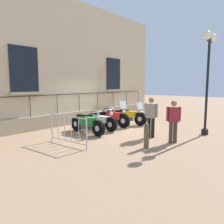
# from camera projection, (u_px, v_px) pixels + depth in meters

# --- Properties ---
(ground_plane) EXTENTS (60.00, 60.00, 0.00)m
(ground_plane) POSITION_uv_depth(u_px,v_px,m) (106.00, 127.00, 11.05)
(ground_plane) COLOR #9E7A5B
(building_facade) EXTENTS (0.82, 13.87, 6.53)m
(building_facade) POSITION_uv_depth(u_px,v_px,m) (74.00, 65.00, 12.15)
(building_facade) COLOR #C6B28E
(building_facade) RESTS_ON ground_plane
(motorcycle_green) EXTENTS (2.17, 0.58, 1.01)m
(motorcycle_green) POSITION_uv_depth(u_px,v_px,m) (87.00, 124.00, 9.62)
(motorcycle_green) COLOR black
(motorcycle_green) RESTS_ON ground_plane
(motorcycle_white) EXTENTS (2.06, 0.66, 1.01)m
(motorcycle_white) POSITION_uv_depth(u_px,v_px,m) (100.00, 121.00, 10.44)
(motorcycle_white) COLOR black
(motorcycle_white) RESTS_ON ground_plane
(motorcycle_red) EXTENTS (2.07, 0.56, 1.32)m
(motorcycle_red) POSITION_uv_depth(u_px,v_px,m) (113.00, 117.00, 11.24)
(motorcycle_red) COLOR black
(motorcycle_red) RESTS_ON ground_plane
(motorcycle_yellow) EXTENTS (2.16, 0.64, 1.20)m
(motorcycle_yellow) POSITION_uv_depth(u_px,v_px,m) (129.00, 116.00, 11.89)
(motorcycle_yellow) COLOR black
(motorcycle_yellow) RESTS_ON ground_plane
(lamppost) EXTENTS (0.34, 1.04, 4.22)m
(lamppost) POSITION_uv_depth(u_px,v_px,m) (208.00, 65.00, 9.10)
(lamppost) COLOR black
(lamppost) RESTS_ON ground_plane
(crowd_barrier) EXTENTS (1.86, 0.12, 1.05)m
(crowd_barrier) POSITION_uv_depth(u_px,v_px,m) (68.00, 129.00, 7.76)
(crowd_barrier) COLOR #B7B7BF
(crowd_barrier) RESTS_ON ground_plane
(bollard) EXTENTS (0.17, 0.17, 0.85)m
(bollard) POSITION_uv_depth(u_px,v_px,m) (146.00, 136.00, 7.41)
(bollard) COLOR brown
(bollard) RESTS_ON ground_plane
(pedestrian_standing) EXTENTS (0.43, 0.40, 1.55)m
(pedestrian_standing) POSITION_uv_depth(u_px,v_px,m) (173.00, 119.00, 8.04)
(pedestrian_standing) COLOR #47382D
(pedestrian_standing) RESTS_ON ground_plane
(pedestrian_walking) EXTENTS (0.52, 0.30, 1.61)m
(pedestrian_walking) POSITION_uv_depth(u_px,v_px,m) (151.00, 115.00, 8.85)
(pedestrian_walking) COLOR black
(pedestrian_walking) RESTS_ON ground_plane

